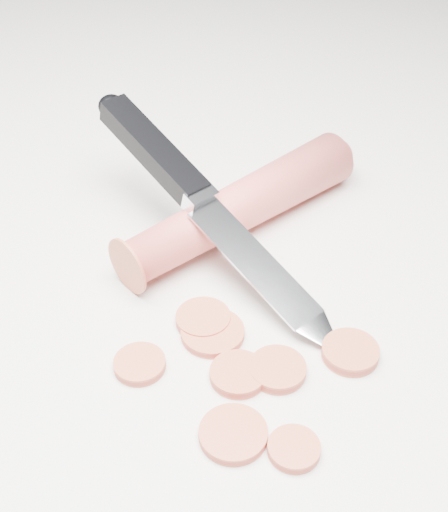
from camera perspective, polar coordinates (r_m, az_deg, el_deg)
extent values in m
plane|color=white|center=(0.48, -0.71, -2.18)|extent=(2.40, 2.40, 0.00)
cylinder|color=#D34842|center=(0.51, 1.33, 4.00)|extent=(0.19, 0.14, 0.04)
cylinder|color=#CA5134|center=(0.44, -0.92, -6.14)|extent=(0.04, 0.04, 0.01)
cylinder|color=#CA5134|center=(0.43, -6.77, -8.58)|extent=(0.03, 0.03, 0.01)
cylinder|color=#CA5134|center=(0.42, 1.14, -9.43)|extent=(0.03, 0.03, 0.01)
cylinder|color=#CA5134|center=(0.44, 10.08, -7.58)|extent=(0.03, 0.03, 0.01)
cylinder|color=#CA5134|center=(0.42, 4.31, -9.04)|extent=(0.03, 0.03, 0.01)
cylinder|color=#CA5134|center=(0.45, -1.68, -5.06)|extent=(0.03, 0.03, 0.01)
cylinder|color=#CA5134|center=(0.39, 5.61, -15.10)|extent=(0.03, 0.03, 0.01)
cylinder|color=#CA5134|center=(0.40, 0.74, -14.05)|extent=(0.04, 0.04, 0.01)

